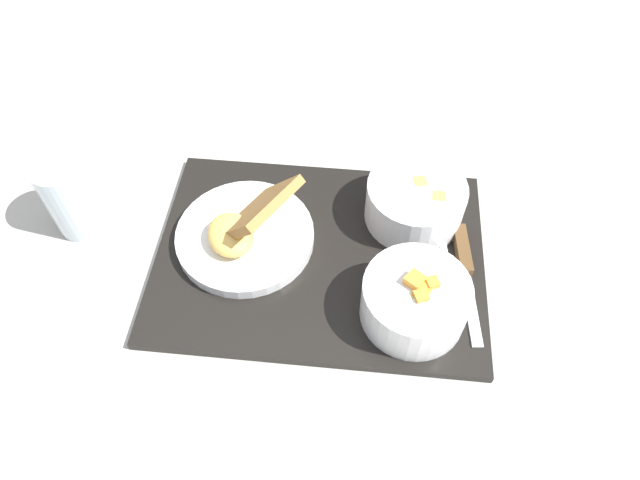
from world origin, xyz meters
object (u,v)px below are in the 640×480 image
object	(u,v)px
bowl_salad	(415,299)
glass_water	(74,198)
bowl_soup	(415,200)
spoon	(448,279)
knife	(464,259)
plate_main	(245,232)

from	to	relation	value
bowl_salad	glass_water	xyz separation A→B (m)	(0.47, -0.06, 0.00)
bowl_soup	spoon	world-z (taller)	bowl_soup
bowl_soup	spoon	size ratio (longest dim) A/B	0.92
bowl_salad	knife	distance (m)	0.11
bowl_salad	knife	world-z (taller)	bowl_salad
bowl_soup	glass_water	bearing A→B (deg)	12.28
plate_main	glass_water	size ratio (longest dim) A/B	1.59
bowl_salad	glass_water	bearing A→B (deg)	-6.89
knife	glass_water	world-z (taller)	glass_water
bowl_salad	spoon	distance (m)	0.08
bowl_salad	bowl_soup	world-z (taller)	bowl_salad
plate_main	spoon	size ratio (longest dim) A/B	1.28
bowl_soup	plate_main	distance (m)	0.23
bowl_salad	bowl_soup	distance (m)	0.16
bowl_soup	plate_main	bearing A→B (deg)	22.46
bowl_soup	glass_water	distance (m)	0.46
spoon	glass_water	size ratio (longest dim) A/B	1.24
knife	glass_water	bearing A→B (deg)	-98.47
bowl_salad	glass_water	size ratio (longest dim) A/B	1.11
glass_water	plate_main	bearing A→B (deg)	-177.80
spoon	knife	bearing A→B (deg)	139.28
plate_main	spoon	world-z (taller)	plate_main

